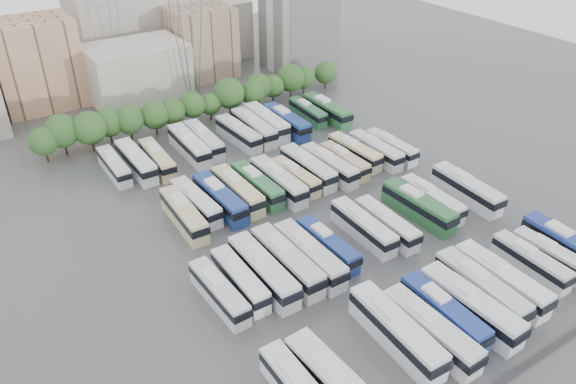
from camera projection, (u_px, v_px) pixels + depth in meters
ground at (329, 222)px, 82.37m from camera, size 220.00×220.00×0.00m
parapet at (518, 370)px, 58.82m from camera, size 56.00×0.50×0.50m
tree_line at (194, 103)px, 109.32m from camera, size 65.86×7.51×7.93m
city_buildings at (111, 50)px, 125.71m from camera, size 102.00×35.00×20.00m
apartment_tower at (299, 14)px, 132.55m from camera, size 14.00×14.00×26.00m
electricity_pylon at (186, 17)px, 108.93m from camera, size 9.00×6.91×33.83m
bus_r0_s4 at (396, 331)px, 61.09m from camera, size 3.61×13.81×4.29m
bus_r0_s5 at (430, 330)px, 61.32m from camera, size 3.00×13.04×4.08m
bus_r0_s6 at (444, 312)px, 63.83m from camera, size 3.06×12.34×3.85m
bus_r0_s7 at (470, 306)px, 64.45m from camera, size 3.23×13.54×4.23m
bus_r0_s8 at (481, 288)px, 67.11m from camera, size 3.39×13.24×4.12m
bus_r0_s9 at (501, 279)px, 68.43m from camera, size 3.00×13.21×4.14m
bus_r0_s11 at (531, 261)px, 71.90m from camera, size 2.75×11.14×3.47m
bus_r0_s12 at (551, 256)px, 72.98m from camera, size 2.64×10.86×3.39m
bus_r0_s13 at (567, 246)px, 74.21m from camera, size 3.31×13.04×4.06m
bus_r1_s0 at (219, 292)px, 66.92m from camera, size 2.76×11.39×3.55m
bus_r1_s1 at (240, 279)px, 68.84m from camera, size 2.66×11.48×3.59m
bus_r1_s2 at (263, 271)px, 69.79m from camera, size 3.01×13.41×4.20m
bus_r1_s3 at (287, 261)px, 71.41m from camera, size 3.02×13.47×4.22m
bus_r1_s4 at (309, 255)px, 72.52m from camera, size 2.91×13.15×4.12m
bus_r1_s5 at (327, 245)px, 74.83m from camera, size 2.65×11.37×3.55m
bus_r1_s7 at (363, 227)px, 78.17m from camera, size 2.93×12.21×3.81m
bus_r1_s8 at (386, 223)px, 78.91m from camera, size 2.78×11.75×3.67m
bus_r1_s10 at (418, 206)px, 82.40m from camera, size 3.28×12.93×4.03m
bus_r1_s11 at (432, 199)px, 84.27m from camera, size 2.81×11.81×3.69m
bus_r1_s13 at (467, 189)px, 86.52m from camera, size 3.42×13.02×4.05m
bus_r2_s1 at (184, 214)px, 80.68m from camera, size 3.18×12.56×3.91m
bus_r2_s2 at (196, 202)px, 83.64m from camera, size 3.16×12.01×3.73m
bus_r2_s3 at (220, 198)px, 84.22m from camera, size 3.09×12.88×4.02m
bus_r2_s4 at (237, 190)px, 86.22m from camera, size 2.84×12.68×3.97m
bus_r2_s5 at (257, 185)px, 87.69m from camera, size 2.91×12.28×3.84m
bus_r2_s6 at (278, 181)px, 88.44m from camera, size 2.90×13.10×4.11m
bus_r2_s7 at (296, 176)px, 90.36m from camera, size 2.90×10.93×3.40m
bus_r2_s8 at (308, 167)px, 92.32m from camera, size 2.90×12.78×4.00m
bus_r2_s9 at (329, 165)px, 93.01m from camera, size 3.33×12.60×3.92m
bus_r2_s10 at (345, 161)px, 94.75m from camera, size 2.47×11.10×3.48m
bus_r2_s11 at (355, 152)px, 97.38m from camera, size 3.12×11.80×3.67m
bus_r2_s12 at (376, 150)px, 97.80m from camera, size 2.69×11.99×3.76m
bus_r2_s13 at (391, 147)px, 99.10m from camera, size 2.75×11.32×3.53m
bus_r3_s0 at (114, 166)px, 93.22m from camera, size 2.52×11.24×3.52m
bus_r3_s1 at (136, 161)px, 94.09m from camera, size 2.96×12.93×4.05m
bus_r3_s2 at (157, 159)px, 95.12m from camera, size 3.10×12.01×3.74m
bus_r3_s4 at (189, 145)px, 98.97m from camera, size 3.27×13.30×4.15m
bus_r3_s5 at (204, 140)px, 100.94m from camera, size 3.26×12.72×3.96m
bus_r3_s7 at (238, 133)px, 103.33m from camera, size 3.31×12.57×3.91m
bus_r3_s8 at (254, 127)px, 105.18m from camera, size 3.21×13.28×4.15m
bus_r3_s9 at (266, 122)px, 107.26m from camera, size 3.28×13.47×4.20m
bus_r3_s10 at (286, 121)px, 107.47m from camera, size 2.94×13.14×4.12m
bus_r3_s12 at (308, 112)px, 112.11m from camera, size 2.86×11.14×3.47m
bus_r3_s13 at (327, 110)px, 112.02m from camera, size 2.93×13.17×4.13m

